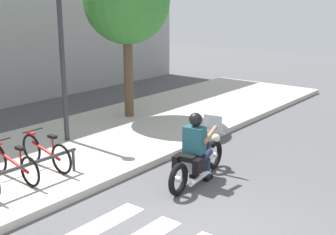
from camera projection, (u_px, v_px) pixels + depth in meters
The scene contains 7 objects.
sidewalk at pixel (7, 169), 9.30m from camera, with size 24.00×4.40×0.15m, color #B7B2A8.
motorcycle at pixel (198, 159), 8.78m from camera, with size 2.16×0.73×1.22m.
rider at pixel (196, 143), 8.62m from camera, with size 0.67×0.59×1.43m.
bicycle_4 at pixel (13, 163), 8.49m from camera, with size 0.48×1.69×0.72m.
bicycle_5 at pixel (46, 152), 9.06m from camera, with size 0.48×1.64×0.76m.
street_lamp at pixel (62, 46), 10.37m from camera, with size 0.28×0.28×4.01m.
tree_near_rack at pixel (127, 1), 12.37m from camera, with size 2.45×2.45×4.71m.
Camera 1 is at (-4.74, -3.26, 3.53)m, focal length 47.53 mm.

